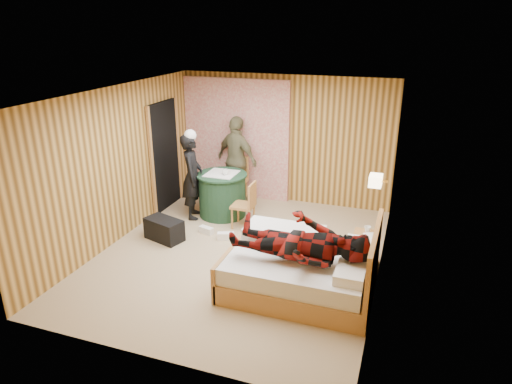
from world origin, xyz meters
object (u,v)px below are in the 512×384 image
(chair_far, at_px, (237,176))
(duffel_bag, at_px, (164,229))
(bed, at_px, (301,269))
(chair_near, at_px, (247,202))
(man_on_bed, at_px, (300,233))
(wall_lamp, at_px, (376,181))
(round_table, at_px, (222,194))
(man_at_table, at_px, (237,160))
(woman_standing, at_px, (192,176))
(nightstand, at_px, (365,251))

(chair_far, distance_m, duffel_bag, 2.10)
(duffel_bag, bearing_deg, bed, 1.91)
(bed, bearing_deg, chair_near, 130.62)
(man_on_bed, bearing_deg, duffel_bag, 160.07)
(chair_far, bearing_deg, wall_lamp, -29.07)
(round_table, relative_size, chair_near, 1.12)
(man_at_table, bearing_deg, man_on_bed, 148.04)
(wall_lamp, distance_m, man_at_table, 3.29)
(wall_lamp, distance_m, duffel_bag, 3.51)
(bed, distance_m, man_on_bed, 0.68)
(chair_far, relative_size, man_on_bed, 0.53)
(chair_near, bearing_deg, man_on_bed, 36.19)
(chair_far, height_order, chair_near, chair_far)
(chair_near, height_order, woman_standing, woman_standing)
(bed, distance_m, duffel_bag, 2.60)
(round_table, bearing_deg, nightstand, -22.28)
(wall_lamp, bearing_deg, man_at_table, 149.01)
(chair_near, xyz_separation_m, man_at_table, (-0.63, 1.14, 0.38))
(chair_near, xyz_separation_m, duffel_bag, (-1.14, -0.91, -0.30))
(round_table, bearing_deg, wall_lamp, -17.87)
(wall_lamp, xyz_separation_m, duffel_bag, (-3.30, -0.37, -1.12))
(bed, distance_m, chair_far, 3.36)
(round_table, height_order, chair_far, chair_far)
(chair_near, bearing_deg, man_at_table, -152.40)
(bed, bearing_deg, duffel_bag, 164.61)
(wall_lamp, bearing_deg, man_on_bed, -120.93)
(man_at_table, bearing_deg, chair_near, 142.56)
(woman_standing, bearing_deg, nightstand, -124.42)
(round_table, distance_m, duffel_bag, 1.39)
(bed, bearing_deg, man_on_bed, -84.62)
(chair_near, relative_size, man_on_bed, 0.47)
(round_table, xyz_separation_m, man_at_table, (-0.00, 0.78, 0.45))
(duffel_bag, relative_size, woman_standing, 0.41)
(round_table, bearing_deg, chair_near, -30.33)
(chair_far, xyz_separation_m, woman_standing, (-0.47, -0.98, 0.25))
(nightstand, height_order, man_at_table, man_at_table)
(duffel_bag, distance_m, woman_standing, 1.19)
(nightstand, relative_size, round_table, 0.58)
(round_table, xyz_separation_m, chair_far, (0.00, 0.73, 0.13))
(nightstand, relative_size, chair_near, 0.65)
(chair_near, height_order, duffel_bag, chair_near)
(bed, relative_size, woman_standing, 1.24)
(chair_far, height_order, woman_standing, woman_standing)
(chair_near, distance_m, man_on_bed, 2.34)
(duffel_bag, bearing_deg, chair_near, 55.86)
(duffel_bag, bearing_deg, man_at_table, 93.36)
(wall_lamp, bearing_deg, chair_near, 166.17)
(wall_lamp, height_order, duffel_bag, wall_lamp)
(nightstand, relative_size, chair_far, 0.58)
(round_table, bearing_deg, duffel_bag, -111.79)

